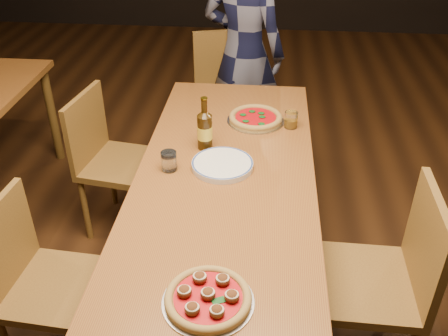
# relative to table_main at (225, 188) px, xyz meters

# --- Properties ---
(ground) EXTENTS (9.00, 9.00, 0.00)m
(ground) POSITION_rel_table_main_xyz_m (0.00, 0.00, -0.68)
(ground) COLOR black
(table_main) EXTENTS (0.80, 2.00, 0.75)m
(table_main) POSITION_rel_table_main_xyz_m (0.00, 0.00, 0.00)
(table_main) COLOR brown
(table_main) RESTS_ON ground
(chair_main_nw) EXTENTS (0.43, 0.43, 0.87)m
(chair_main_nw) POSITION_rel_table_main_xyz_m (-0.67, -0.43, -0.24)
(chair_main_nw) COLOR brown
(chair_main_nw) RESTS_ON ground
(chair_main_sw) EXTENTS (0.48, 0.48, 0.89)m
(chair_main_sw) POSITION_rel_table_main_xyz_m (-0.64, 0.52, -0.23)
(chair_main_sw) COLOR brown
(chair_main_sw) RESTS_ON ground
(chair_main_e) EXTENTS (0.46, 0.46, 0.96)m
(chair_main_e) POSITION_rel_table_main_xyz_m (0.60, -0.33, -0.20)
(chair_main_e) COLOR brown
(chair_main_e) RESTS_ON ground
(chair_end) EXTENTS (0.57, 0.57, 0.99)m
(chair_end) POSITION_rel_table_main_xyz_m (-0.06, 1.25, -0.19)
(chair_end) COLOR brown
(chair_end) RESTS_ON ground
(pizza_meatball) EXTENTS (0.30, 0.30, 0.05)m
(pizza_meatball) POSITION_rel_table_main_xyz_m (0.01, -0.74, 0.09)
(pizza_meatball) COLOR #B7B7BF
(pizza_meatball) RESTS_ON table_main
(pizza_margherita) EXTENTS (0.30, 0.30, 0.04)m
(pizza_margherita) POSITION_rel_table_main_xyz_m (0.12, 0.53, 0.09)
(pizza_margherita) COLOR #B7B7BF
(pizza_margherita) RESTS_ON table_main
(plate_stack) EXTENTS (0.28, 0.28, 0.03)m
(plate_stack) POSITION_rel_table_main_xyz_m (-0.02, 0.06, 0.09)
(plate_stack) COLOR white
(plate_stack) RESTS_ON table_main
(beer_bottle) EXTENTS (0.07, 0.07, 0.26)m
(beer_bottle) POSITION_rel_table_main_xyz_m (-0.12, 0.23, 0.17)
(beer_bottle) COLOR black
(beer_bottle) RESTS_ON table_main
(water_glass) EXTENTS (0.07, 0.07, 0.09)m
(water_glass) POSITION_rel_table_main_xyz_m (-0.26, 0.02, 0.12)
(water_glass) COLOR white
(water_glass) RESTS_ON table_main
(amber_glass) EXTENTS (0.07, 0.07, 0.09)m
(amber_glass) POSITION_rel_table_main_xyz_m (0.30, 0.48, 0.11)
(amber_glass) COLOR #A46B12
(amber_glass) RESTS_ON table_main
(diner) EXTENTS (0.68, 0.57, 1.60)m
(diner) POSITION_rel_table_main_xyz_m (-0.00, 1.42, 0.12)
(diner) COLOR black
(diner) RESTS_ON ground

